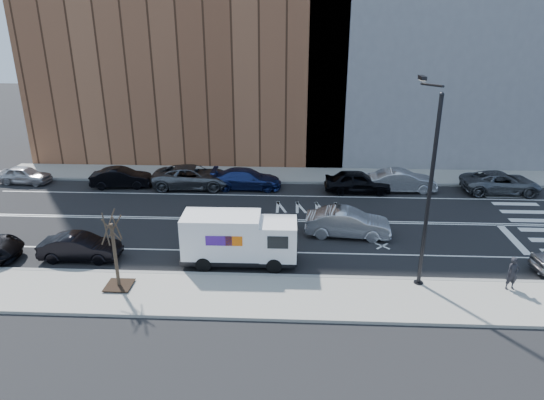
# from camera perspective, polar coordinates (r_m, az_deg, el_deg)

# --- Properties ---
(ground) EXTENTS (120.00, 120.00, 0.00)m
(ground) POSITION_cam_1_polar(r_m,az_deg,el_deg) (30.14, 0.52, -2.39)
(ground) COLOR black
(ground) RESTS_ON ground
(sidewalk_near) EXTENTS (44.00, 3.60, 0.15)m
(sidewalk_near) POSITION_cam_1_polar(r_m,az_deg,el_deg) (22.32, -0.39, -11.29)
(sidewalk_near) COLOR gray
(sidewalk_near) RESTS_ON ground
(sidewalk_far) EXTENTS (44.00, 3.60, 0.15)m
(sidewalk_far) POSITION_cam_1_polar(r_m,az_deg,el_deg) (38.34, 1.03, 2.98)
(sidewalk_far) COLOR gray
(sidewalk_far) RESTS_ON ground
(curb_near) EXTENTS (44.00, 0.25, 0.17)m
(curb_near) POSITION_cam_1_polar(r_m,az_deg,el_deg) (23.85, -0.15, -8.95)
(curb_near) COLOR gray
(curb_near) RESTS_ON ground
(curb_far) EXTENTS (44.00, 0.25, 0.17)m
(curb_far) POSITION_cam_1_polar(r_m,az_deg,el_deg) (36.63, 0.95, 2.11)
(curb_far) COLOR gray
(curb_far) RESTS_ON ground
(crosswalk) EXTENTS (3.00, 14.00, 0.01)m
(crosswalk) POSITION_cam_1_polar(r_m,az_deg,el_deg) (33.63, 28.93, -2.61)
(crosswalk) COLOR white
(crosswalk) RESTS_ON ground
(road_markings) EXTENTS (40.00, 8.60, 0.01)m
(road_markings) POSITION_cam_1_polar(r_m,az_deg,el_deg) (30.14, 0.52, -2.39)
(road_markings) COLOR white
(road_markings) RESTS_ON ground
(bldg_brick) EXTENTS (26.00, 10.00, 22.00)m
(bldg_brick) POSITION_cam_1_polar(r_m,az_deg,el_deg) (44.15, -9.66, 19.55)
(bldg_brick) COLOR brown
(bldg_brick) RESTS_ON ground
(bldg_concrete) EXTENTS (20.00, 10.00, 26.00)m
(bldg_concrete) POSITION_cam_1_polar(r_m,az_deg,el_deg) (44.57, 18.26, 21.44)
(bldg_concrete) COLOR slate
(bldg_concrete) RESTS_ON ground
(streetlight) EXTENTS (0.44, 4.02, 9.34)m
(streetlight) POSITION_cam_1_polar(r_m,az_deg,el_deg) (22.63, 17.86, 2.17)
(streetlight) COLOR black
(streetlight) RESTS_ON ground
(street_tree) EXTENTS (1.20, 1.20, 3.75)m
(street_tree) POSITION_cam_1_polar(r_m,az_deg,el_deg) (23.37, -17.88, -6.93)
(street_tree) COLOR black
(street_tree) RESTS_ON ground
(fedex_van) EXTENTS (5.88, 2.14, 2.68)m
(fedex_van) POSITION_cam_1_polar(r_m,az_deg,el_deg) (24.60, -3.96, -4.53)
(fedex_van) COLOR black
(fedex_van) RESTS_ON ground
(far_parked_a) EXTENTS (4.00, 1.89, 1.32)m
(far_parked_a) POSITION_cam_1_polar(r_m,az_deg,el_deg) (40.93, -27.09, 2.65)
(far_parked_a) COLOR #A7A6AB
(far_parked_a) RESTS_ON ground
(far_parked_b) EXTENTS (4.49, 1.99, 1.43)m
(far_parked_b) POSITION_cam_1_polar(r_m,az_deg,el_deg) (37.34, -17.31, 2.53)
(far_parked_b) COLOR black
(far_parked_b) RESTS_ON ground
(far_parked_c) EXTENTS (5.89, 2.85, 1.62)m
(far_parked_c) POSITION_cam_1_polar(r_m,az_deg,el_deg) (36.01, -9.29, 2.71)
(far_parked_c) COLOR #51545A
(far_parked_c) RESTS_ON ground
(far_parked_d) EXTENTS (5.05, 2.06, 1.46)m
(far_parked_d) POSITION_cam_1_polar(r_m,az_deg,el_deg) (35.41, -3.00, 2.51)
(far_parked_d) COLOR navy
(far_parked_d) RESTS_ON ground
(far_parked_e) EXTENTS (4.71, 1.94, 1.60)m
(far_parked_e) POSITION_cam_1_polar(r_m,az_deg,el_deg) (35.10, 10.05, 2.15)
(far_parked_e) COLOR black
(far_parked_e) RESTS_ON ground
(far_parked_f) EXTENTS (4.85, 1.92, 1.57)m
(far_parked_f) POSITION_cam_1_polar(r_m,az_deg,el_deg) (36.00, 15.04, 2.20)
(far_parked_f) COLOR #AFB0B4
(far_parked_f) RESTS_ON ground
(far_parked_g) EXTENTS (5.45, 2.54, 1.51)m
(far_parked_g) POSITION_cam_1_polar(r_m,az_deg,el_deg) (38.17, 25.32, 1.87)
(far_parked_g) COLOR #52555A
(far_parked_g) RESTS_ON ground
(driving_sedan) EXTENTS (4.97, 2.12, 1.59)m
(driving_sedan) POSITION_cam_1_polar(r_m,az_deg,el_deg) (28.14, 8.90, -2.68)
(driving_sedan) COLOR #AFB0B4
(driving_sedan) RESTS_ON ground
(near_parked_rear_a) EXTENTS (4.12, 1.46, 1.35)m
(near_parked_rear_a) POSITION_cam_1_polar(r_m,az_deg,el_deg) (27.17, -21.65, -5.19)
(near_parked_rear_a) COLOR black
(near_parked_rear_a) RESTS_ON ground
(pedestrian) EXTENTS (0.64, 0.48, 1.60)m
(pedestrian) POSITION_cam_1_polar(r_m,az_deg,el_deg) (24.89, 26.45, -7.75)
(pedestrian) COLOR black
(pedestrian) RESTS_ON sidewalk_near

